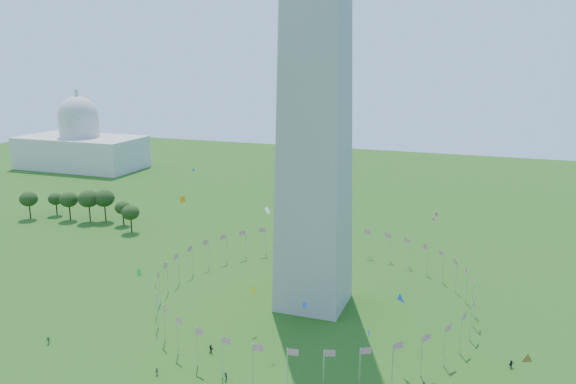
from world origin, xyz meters
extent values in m
cylinder|color=silver|center=(40.00, 50.00, 4.50)|extent=(0.24, 0.24, 9.00)
cylinder|color=silver|center=(39.39, 56.95, 4.50)|extent=(0.24, 0.24, 9.00)
cylinder|color=silver|center=(37.59, 63.68, 4.50)|extent=(0.24, 0.24, 9.00)
cylinder|color=silver|center=(34.64, 70.00, 4.50)|extent=(0.24, 0.24, 9.00)
cylinder|color=silver|center=(30.64, 75.71, 4.50)|extent=(0.24, 0.24, 9.00)
cylinder|color=silver|center=(25.71, 80.64, 4.50)|extent=(0.24, 0.24, 9.00)
cylinder|color=silver|center=(20.00, 84.64, 4.50)|extent=(0.24, 0.24, 9.00)
cylinder|color=silver|center=(13.68, 87.59, 4.50)|extent=(0.24, 0.24, 9.00)
cylinder|color=silver|center=(6.95, 89.39, 4.50)|extent=(0.24, 0.24, 9.00)
cylinder|color=silver|center=(0.00, 90.00, 4.50)|extent=(0.24, 0.24, 9.00)
cylinder|color=silver|center=(-6.95, 89.39, 4.50)|extent=(0.24, 0.24, 9.00)
cylinder|color=silver|center=(-13.68, 87.59, 4.50)|extent=(0.24, 0.24, 9.00)
cylinder|color=silver|center=(-20.00, 84.64, 4.50)|extent=(0.24, 0.24, 9.00)
cylinder|color=silver|center=(-25.71, 80.64, 4.50)|extent=(0.24, 0.24, 9.00)
cylinder|color=silver|center=(-30.64, 75.71, 4.50)|extent=(0.24, 0.24, 9.00)
cylinder|color=silver|center=(-34.64, 70.00, 4.50)|extent=(0.24, 0.24, 9.00)
cylinder|color=silver|center=(-37.59, 63.68, 4.50)|extent=(0.24, 0.24, 9.00)
cylinder|color=silver|center=(-39.39, 56.95, 4.50)|extent=(0.24, 0.24, 9.00)
cylinder|color=silver|center=(-40.00, 50.00, 4.50)|extent=(0.24, 0.24, 9.00)
cylinder|color=silver|center=(-39.39, 43.05, 4.50)|extent=(0.24, 0.24, 9.00)
cylinder|color=silver|center=(-37.59, 36.32, 4.50)|extent=(0.24, 0.24, 9.00)
cylinder|color=silver|center=(-34.64, 30.00, 4.50)|extent=(0.24, 0.24, 9.00)
cylinder|color=silver|center=(-30.64, 24.29, 4.50)|extent=(0.24, 0.24, 9.00)
cylinder|color=silver|center=(-25.71, 19.36, 4.50)|extent=(0.24, 0.24, 9.00)
cylinder|color=silver|center=(-20.00, 15.36, 4.50)|extent=(0.24, 0.24, 9.00)
cylinder|color=silver|center=(-13.68, 12.41, 4.50)|extent=(0.24, 0.24, 9.00)
cylinder|color=silver|center=(-6.95, 10.61, 4.50)|extent=(0.24, 0.24, 9.00)
cylinder|color=silver|center=(0.00, 10.00, 4.50)|extent=(0.24, 0.24, 9.00)
cylinder|color=silver|center=(6.95, 10.61, 4.50)|extent=(0.24, 0.24, 9.00)
cylinder|color=silver|center=(13.68, 12.41, 4.50)|extent=(0.24, 0.24, 9.00)
cylinder|color=silver|center=(20.00, 15.36, 4.50)|extent=(0.24, 0.24, 9.00)
cylinder|color=silver|center=(25.71, 19.36, 4.50)|extent=(0.24, 0.24, 9.00)
cylinder|color=silver|center=(30.64, 24.29, 4.50)|extent=(0.24, 0.24, 9.00)
cylinder|color=silver|center=(34.64, 30.00, 4.50)|extent=(0.24, 0.24, 9.00)
cylinder|color=silver|center=(37.59, 36.32, 4.50)|extent=(0.24, 0.24, 9.00)
cylinder|color=silver|center=(39.39, 43.05, 4.50)|extent=(0.24, 0.24, 9.00)
imported|color=#262626|center=(-13.57, 18.37, 0.94)|extent=(1.89, 1.33, 1.87)
imported|color=black|center=(-5.82, 9.69, 0.84)|extent=(1.24, 1.16, 1.68)
imported|color=#736A5C|center=(-19.82, 6.74, 0.82)|extent=(0.91, 1.11, 1.63)
imported|color=#173A20|center=(-49.79, 9.45, 0.84)|extent=(1.10, 1.25, 1.69)
imported|color=black|center=(48.01, 33.86, 0.85)|extent=(1.57, 1.61, 1.69)
plane|color=blue|center=(25.49, 27.51, 14.86)|extent=(1.85, 1.98, 2.65)
plane|color=orange|center=(-15.07, 11.93, 36.02)|extent=(0.58, 1.69, 1.68)
plane|color=blue|center=(-43.88, 67.52, 29.33)|extent=(0.11, 1.56, 1.56)
plane|color=blue|center=(3.81, 30.96, 8.44)|extent=(1.48, 0.65, 1.33)
plane|color=white|center=(-4.87, 30.52, 29.92)|extent=(1.81, 0.86, 1.59)
plane|color=#CC2699|center=(30.55, 39.94, 29.85)|extent=(0.34, 1.04, 1.09)
plane|color=blue|center=(21.63, 14.94, 12.63)|extent=(0.59, 1.72, 1.70)
plane|color=yellow|center=(-9.00, 31.47, 9.82)|extent=(1.80, 0.60, 1.83)
plane|color=green|center=(-47.66, 41.99, 5.00)|extent=(1.51, 1.73, 2.03)
plane|color=#CC2699|center=(29.67, 44.80, 27.33)|extent=(0.78, 0.55, 0.95)
plane|color=red|center=(49.14, 15.72, 12.16)|extent=(1.77, 0.78, 1.85)
ellipsoid|color=#2A4918|center=(-129.21, 87.07, 5.41)|extent=(6.92, 6.92, 10.81)
ellipsoid|color=#2A4918|center=(-122.85, 94.67, 4.57)|extent=(5.85, 5.85, 9.14)
ellipsoid|color=#2A4918|center=(-113.10, 91.07, 5.53)|extent=(7.08, 7.08, 11.06)
ellipsoid|color=#2A4918|center=(-104.02, 91.62, 6.21)|extent=(7.95, 7.95, 12.43)
ellipsoid|color=#2A4918|center=(-98.88, 94.41, 6.20)|extent=(7.93, 7.93, 12.40)
ellipsoid|color=#2A4918|center=(-89.01, 92.21, 4.62)|extent=(5.91, 5.91, 9.23)
ellipsoid|color=#2A4918|center=(-80.81, 85.62, 5.03)|extent=(6.44, 6.44, 10.06)
camera|label=1|loc=(39.60, -80.27, 63.13)|focal=35.00mm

